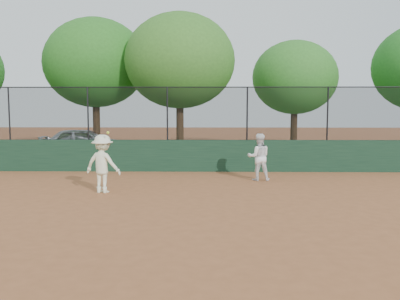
{
  "coord_description": "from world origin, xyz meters",
  "views": [
    {
      "loc": [
        1.04,
        -10.75,
        2.5
      ],
      "look_at": [
        0.8,
        2.2,
        1.2
      ],
      "focal_mm": 40.0,
      "sensor_mm": 36.0,
      "label": 1
    }
  ],
  "objects_px": {
    "player_main": "(103,164)",
    "tree_1": "(95,63)",
    "tree_2": "(180,61)",
    "tree_3": "(295,78)",
    "parked_car": "(84,142)",
    "player_second": "(259,157)"
  },
  "relations": [
    {
      "from": "tree_1",
      "to": "tree_2",
      "type": "height_order",
      "value": "tree_1"
    },
    {
      "from": "player_main",
      "to": "tree_3",
      "type": "xyz_separation_m",
      "value": [
        7.57,
        11.13,
        3.12
      ]
    },
    {
      "from": "parked_car",
      "to": "tree_3",
      "type": "distance_m",
      "value": 11.3
    },
    {
      "from": "tree_2",
      "to": "tree_1",
      "type": "bearing_deg",
      "value": 162.12
    },
    {
      "from": "parked_car",
      "to": "tree_3",
      "type": "bearing_deg",
      "value": -84.2
    },
    {
      "from": "parked_car",
      "to": "tree_2",
      "type": "relative_size",
      "value": 0.61
    },
    {
      "from": "tree_2",
      "to": "tree_3",
      "type": "xyz_separation_m",
      "value": [
        5.89,
        2.62,
        -0.62
      ]
    },
    {
      "from": "player_main",
      "to": "tree_3",
      "type": "bearing_deg",
      "value": 55.79
    },
    {
      "from": "player_main",
      "to": "tree_3",
      "type": "height_order",
      "value": "tree_3"
    },
    {
      "from": "player_second",
      "to": "tree_1",
      "type": "xyz_separation_m",
      "value": [
        -7.36,
        7.72,
        3.83
      ]
    },
    {
      "from": "parked_car",
      "to": "tree_3",
      "type": "relative_size",
      "value": 0.71
    },
    {
      "from": "player_second",
      "to": "parked_car",
      "type": "bearing_deg",
      "value": -42.34
    },
    {
      "from": "parked_car",
      "to": "tree_1",
      "type": "distance_m",
      "value": 4.06
    },
    {
      "from": "player_main",
      "to": "tree_2",
      "type": "xyz_separation_m",
      "value": [
        1.68,
        8.52,
        3.74
      ]
    },
    {
      "from": "tree_1",
      "to": "tree_2",
      "type": "bearing_deg",
      "value": -17.88
    },
    {
      "from": "tree_2",
      "to": "tree_3",
      "type": "relative_size",
      "value": 1.16
    },
    {
      "from": "tree_2",
      "to": "tree_3",
      "type": "bearing_deg",
      "value": 23.97
    },
    {
      "from": "player_main",
      "to": "tree_2",
      "type": "distance_m",
      "value": 9.45
    },
    {
      "from": "player_main",
      "to": "tree_1",
      "type": "relative_size",
      "value": 0.26
    },
    {
      "from": "player_main",
      "to": "tree_1",
      "type": "height_order",
      "value": "tree_1"
    },
    {
      "from": "parked_car",
      "to": "player_second",
      "type": "xyz_separation_m",
      "value": [
        7.72,
        -6.67,
        0.07
      ]
    },
    {
      "from": "tree_3",
      "to": "parked_car",
      "type": "bearing_deg",
      "value": -167.89
    }
  ]
}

